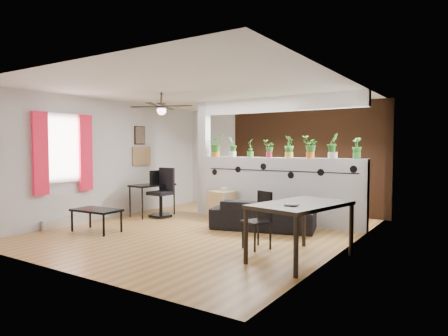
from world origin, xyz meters
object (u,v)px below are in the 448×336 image
potted_plant_4 (289,146)px  coffee_table (96,211)px  potted_plant_3 (269,148)px  potted_plant_5 (310,146)px  potted_plant_2 (250,147)px  computer_desk (152,187)px  potted_plant_0 (216,145)px  dining_table (301,209)px  potted_plant_6 (333,145)px  office_chair (163,196)px  ceiling_fan (162,108)px  folding_chair (261,215)px  potted_plant_7 (357,147)px  cup (224,189)px  cube_shelf (222,205)px  potted_plant_1 (233,146)px  sofa (263,215)px

potted_plant_4 → coffee_table: potted_plant_4 is taller
potted_plant_3 → potted_plant_5: (0.90, 0.00, 0.04)m
potted_plant_2 → computer_desk: bearing=-157.9°
potted_plant_0 → dining_table: 3.94m
dining_table → potted_plant_6: bearing=97.8°
computer_desk → potted_plant_5: bearing=13.8°
potted_plant_6 → office_chair: (-3.60, -0.82, -1.13)m
potted_plant_0 → potted_plant_5: bearing=0.0°
ceiling_fan → office_chair: 2.26m
potted_plant_5 → folding_chair: 2.35m
potted_plant_7 → coffee_table: 4.96m
potted_plant_3 → potted_plant_6: (1.35, 0.00, 0.06)m
potted_plant_2 → cup: potted_plant_2 is taller
potted_plant_0 → folding_chair: (2.27, -2.09, -1.09)m
ceiling_fan → cube_shelf: size_ratio=1.94×
potted_plant_1 → sofa: bearing=-34.4°
cube_shelf → potted_plant_5: bearing=21.9°
sofa → ceiling_fan: bearing=15.3°
sofa → office_chair: bearing=-15.1°
sofa → folding_chair: folding_chair is taller
potted_plant_1 → potted_plant_7: 2.71m
cup → office_chair: (-1.33, -0.48, -0.19)m
potted_plant_4 → cup: bearing=-166.0°
potted_plant_0 → potted_plant_3: bearing=0.0°
dining_table → folding_chair: 0.83m
sofa → potted_plant_5: bearing=-142.1°
potted_plant_5 → cup: potted_plant_5 is taller
cup → dining_table: 3.28m
potted_plant_0 → potted_plant_2: (0.90, 0.00, -0.05)m
potted_plant_1 → dining_table: bearing=-42.5°
potted_plant_6 → ceiling_fan: bearing=-146.6°
office_chair → dining_table: bearing=-21.4°
potted_plant_7 → cube_shelf: potted_plant_7 is taller
office_chair → folding_chair: office_chair is taller
potted_plant_3 → cup: (-0.91, -0.34, -0.88)m
potted_plant_1 → potted_plant_5: (1.81, 0.00, 0.00)m
office_chair → folding_chair: 3.40m
coffee_table → office_chair: bearing=91.5°
potted_plant_0 → computer_desk: potted_plant_0 is taller
potted_plant_4 → cup: potted_plant_4 is taller
potted_plant_0 → potted_plant_3: 1.36m
sofa → computer_desk: bearing=-14.7°
potted_plant_6 → cube_shelf: (-2.32, -0.34, -1.30)m
potted_plant_2 → sofa: 1.70m
potted_plant_4 → dining_table: 2.80m
potted_plant_2 → folding_chair: potted_plant_2 is taller
cup → potted_plant_2: bearing=36.5°
folding_chair → office_chair: bearing=158.1°
potted_plant_5 → office_chair: (-3.14, -0.82, -1.11)m
potted_plant_6 → sofa: (-1.06, -0.82, -1.33)m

